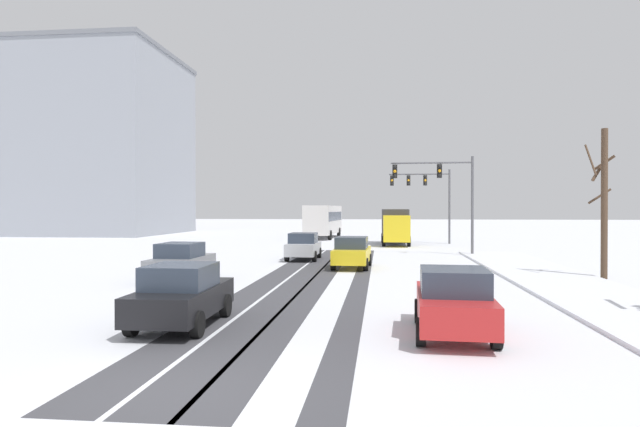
{
  "coord_description": "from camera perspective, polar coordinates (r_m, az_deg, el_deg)",
  "views": [
    {
      "loc": [
        3.31,
        -8.92,
        3.06
      ],
      "look_at": [
        0.0,
        20.84,
        2.8
      ],
      "focal_mm": 30.73,
      "sensor_mm": 36.0,
      "label": 1
    }
  ],
  "objects": [
    {
      "name": "car_black_fourth",
      "position": [
        14.85,
        -14.19,
        -8.21
      ],
      "size": [
        1.89,
        4.13,
        1.62
      ],
      "color": "black",
      "rests_on": "ground"
    },
    {
      "name": "wheel_track_left_lane",
      "position": [
        24.14,
        0.23,
        -6.78
      ],
      "size": [
        0.94,
        32.74,
        0.01
      ],
      "primitive_type": "cube",
      "color": "#424247",
      "rests_on": "ground"
    },
    {
      "name": "office_building_far_left_block",
      "position": [
        75.6,
        -25.12,
        6.51
      ],
      "size": [
        27.7,
        18.93,
        22.06
      ],
      "color": "#9399A3",
      "rests_on": "ground"
    },
    {
      "name": "wheel_track_oncoming",
      "position": [
        24.25,
        -1.89,
        -6.74
      ],
      "size": [
        1.06,
        32.74,
        0.01
      ],
      "primitive_type": "cube",
      "color": "#424247",
      "rests_on": "ground"
    },
    {
      "name": "car_red_fifth",
      "position": [
        13.8,
        13.74,
        -8.88
      ],
      "size": [
        1.99,
        4.18,
        1.62
      ],
      "color": "red",
      "rests_on": "ground"
    },
    {
      "name": "box_truck_delivery",
      "position": [
        47.09,
        7.84,
        -1.24
      ],
      "size": [
        2.36,
        7.42,
        3.02
      ],
      "color": "yellow",
      "rests_on": "ground"
    },
    {
      "name": "traffic_signal_near_right",
      "position": [
        37.0,
        12.77,
        2.89
      ],
      "size": [
        5.39,
        0.48,
        6.5
      ],
      "color": "#56565B",
      "rests_on": "ground"
    },
    {
      "name": "car_grey_third",
      "position": [
        24.02,
        -14.26,
        -4.88
      ],
      "size": [
        1.89,
        4.13,
        1.62
      ],
      "color": "slate",
      "rests_on": "ground"
    },
    {
      "name": "sidewalk_kerb_right",
      "position": [
        23.7,
        24.59,
        -6.82
      ],
      "size": [
        4.0,
        32.74,
        0.12
      ],
      "primitive_type": "cube",
      "color": "white",
      "rests_on": "ground"
    },
    {
      "name": "traffic_signal_far_right",
      "position": [
        48.86,
        10.89,
        2.49
      ],
      "size": [
        5.34,
        0.39,
        6.5
      ],
      "color": "#56565B",
      "rests_on": "ground"
    },
    {
      "name": "car_silver_lead",
      "position": [
        32.86,
        -1.73,
        -3.42
      ],
      "size": [
        1.85,
        4.11,
        1.62
      ],
      "color": "#B7BABF",
      "rests_on": "ground"
    },
    {
      "name": "wheel_track_right_lane",
      "position": [
        24.45,
        -4.75,
        -6.68
      ],
      "size": [
        1.14,
        32.74,
        0.01
      ],
      "primitive_type": "cube",
      "color": "#424247",
      "rests_on": "ground"
    },
    {
      "name": "wheel_track_center",
      "position": [
        24.02,
        4.32,
        -6.81
      ],
      "size": [
        0.71,
        32.74,
        0.01
      ],
      "primitive_type": "cube",
      "color": "#424247",
      "rests_on": "ground"
    },
    {
      "name": "bare_tree_sidewalk_mid",
      "position": [
        26.78,
        27.44,
        1.22
      ],
      "size": [
        1.2,
        1.24,
        6.55
      ],
      "color": "#4C3828",
      "rests_on": "ground"
    },
    {
      "name": "ground_plane",
      "position": [
        10.0,
        -13.95,
        -17.34
      ],
      "size": [
        300.0,
        300.0,
        0.0
      ],
      "primitive_type": "plane",
      "color": "silver"
    },
    {
      "name": "bus_oncoming",
      "position": [
        57.39,
        0.39,
        -0.57
      ],
      "size": [
        3.05,
        11.1,
        3.38
      ],
      "color": "silver",
      "rests_on": "ground"
    },
    {
      "name": "car_yellow_cab_second",
      "position": [
        28.3,
        3.34,
        -4.05
      ],
      "size": [
        1.97,
        4.17,
        1.62
      ],
      "color": "yellow",
      "rests_on": "ground"
    }
  ]
}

